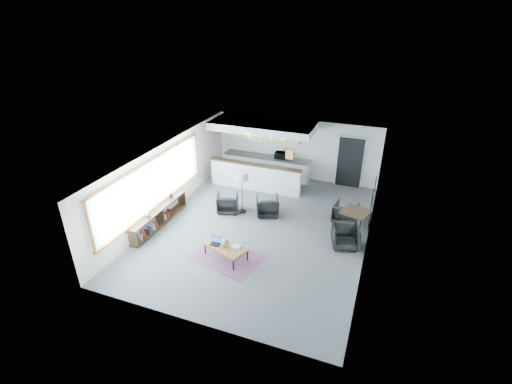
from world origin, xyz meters
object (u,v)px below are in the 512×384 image
(microwave, at_px, (281,155))
(floor_lamp, at_px, (242,177))
(dining_table, at_px, (355,213))
(book_stack, at_px, (237,247))
(ceramic_pot, at_px, (225,243))
(dining_chair_near, at_px, (345,237))
(laptop, at_px, (216,242))
(armchair_right, at_px, (268,205))
(armchair_left, at_px, (227,202))
(dining_chair_far, at_px, (345,214))
(coffee_table, at_px, (226,247))

(microwave, bearing_deg, floor_lamp, -101.66)
(dining_table, bearing_deg, book_stack, -135.71)
(ceramic_pot, xyz_separation_m, dining_chair_near, (3.24, 1.88, -0.21))
(ceramic_pot, distance_m, book_stack, 0.36)
(laptop, xyz_separation_m, armchair_right, (0.65, 2.85, -0.10))
(laptop, relative_size, armchair_left, 0.43)
(laptop, relative_size, dining_chair_near, 0.47)
(dining_table, bearing_deg, dining_chair_near, -97.21)
(armchair_left, xyz_separation_m, floor_lamp, (0.53, 0.16, 1.01))
(laptop, bearing_deg, floor_lamp, 93.77)
(microwave, bearing_deg, book_stack, -89.33)
(laptop, xyz_separation_m, microwave, (0.15, 6.05, 0.61))
(armchair_right, height_order, dining_chair_far, armchair_right)
(dining_table, height_order, dining_chair_near, dining_table)
(armchair_right, relative_size, dining_chair_near, 1.14)
(laptop, relative_size, book_stack, 0.98)
(armchair_left, bearing_deg, floor_lamp, 178.00)
(microwave, bearing_deg, armchair_right, -85.40)
(armchair_right, distance_m, microwave, 3.31)
(armchair_left, bearing_deg, coffee_table, 94.50)
(laptop, distance_m, dining_chair_far, 4.71)
(armchair_right, bearing_deg, book_stack, 67.52)
(laptop, xyz_separation_m, armchair_left, (-0.80, 2.58, -0.11))
(armchair_left, height_order, dining_chair_far, armchair_left)
(coffee_table, xyz_separation_m, dining_chair_far, (3.02, 3.32, -0.06))
(laptop, xyz_separation_m, dining_chair_near, (3.57, 1.84, -0.14))
(armchair_right, xyz_separation_m, microwave, (-0.50, 3.20, 0.71))
(coffee_table, bearing_deg, armchair_right, 104.11)
(armchair_left, xyz_separation_m, microwave, (0.95, 3.47, 0.72))
(coffee_table, xyz_separation_m, dining_table, (3.38, 2.94, 0.25))
(book_stack, bearing_deg, microwave, 94.99)
(book_stack, xyz_separation_m, dining_table, (3.03, 2.95, 0.17))
(coffee_table, distance_m, dining_chair_near, 3.73)
(book_stack, xyz_separation_m, floor_lamp, (-0.96, 2.75, 0.92))
(dining_chair_far, bearing_deg, laptop, 52.29)
(coffee_table, bearing_deg, dining_table, 61.67)
(book_stack, relative_size, armchair_right, 0.42)
(ceramic_pot, xyz_separation_m, microwave, (-0.18, 6.09, 0.55))
(dining_chair_far, height_order, microwave, microwave)
(armchair_right, bearing_deg, coffee_table, 60.42)
(book_stack, distance_m, dining_chair_far, 4.27)
(dining_chair_far, distance_m, microwave, 4.27)
(coffee_table, relative_size, dining_chair_far, 2.22)
(ceramic_pot, xyz_separation_m, dining_chair_far, (3.02, 3.36, -0.22))
(coffee_table, xyz_separation_m, floor_lamp, (-0.60, 2.74, 0.99))
(floor_lamp, distance_m, dining_chair_far, 3.81)
(book_stack, bearing_deg, dining_chair_near, 32.67)
(ceramic_pot, height_order, armchair_right, armchair_right)
(armchair_right, relative_size, microwave, 1.53)
(dining_chair_far, bearing_deg, ceramic_pot, 55.67)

